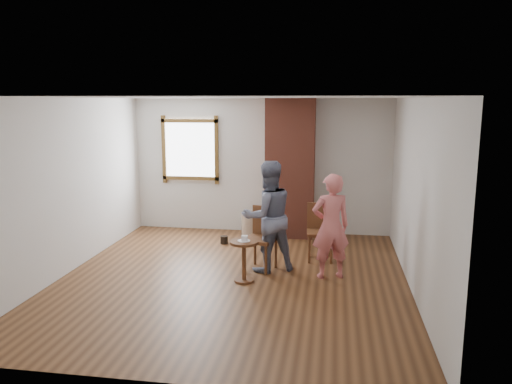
# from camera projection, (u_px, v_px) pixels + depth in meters

# --- Properties ---
(ground) EXTENTS (5.50, 5.50, 0.00)m
(ground) POSITION_uv_depth(u_px,v_px,m) (233.00, 279.00, 7.25)
(ground) COLOR brown
(ground) RESTS_ON ground
(room_shell) EXTENTS (5.04, 5.52, 2.62)m
(room_shell) POSITION_uv_depth(u_px,v_px,m) (236.00, 151.00, 7.52)
(room_shell) COLOR silver
(room_shell) RESTS_ON ground
(brick_chimney) EXTENTS (0.90, 0.50, 2.60)m
(brick_chimney) POSITION_uv_depth(u_px,v_px,m) (290.00, 168.00, 9.35)
(brick_chimney) COLOR brown
(brick_chimney) RESTS_ON ground
(stoneware_crock) EXTENTS (0.38, 0.38, 0.45)m
(stoneware_crock) POSITION_uv_depth(u_px,v_px,m) (251.00, 224.00, 9.56)
(stoneware_crock) COLOR tan
(stoneware_crock) RESTS_ON ground
(dark_pot) EXTENTS (0.15, 0.15, 0.14)m
(dark_pot) POSITION_uv_depth(u_px,v_px,m) (224.00, 240.00, 9.04)
(dark_pot) COLOR black
(dark_pot) RESTS_ON ground
(dining_chair_left) EXTENTS (0.56, 0.56, 0.96)m
(dining_chair_left) POSITION_uv_depth(u_px,v_px,m) (263.00, 234.00, 7.64)
(dining_chair_left) COLOR brown
(dining_chair_left) RESTS_ON ground
(dining_chair_right) EXTENTS (0.45, 0.45, 0.91)m
(dining_chair_right) POSITION_uv_depth(u_px,v_px,m) (320.00, 228.00, 8.10)
(dining_chair_right) COLOR brown
(dining_chair_right) RESTS_ON ground
(side_table) EXTENTS (0.40, 0.40, 0.60)m
(side_table) POSITION_uv_depth(u_px,v_px,m) (244.00, 254.00, 7.09)
(side_table) COLOR brown
(side_table) RESTS_ON ground
(cake_plate) EXTENTS (0.18, 0.18, 0.01)m
(cake_plate) POSITION_uv_depth(u_px,v_px,m) (244.00, 241.00, 7.06)
(cake_plate) COLOR white
(cake_plate) RESTS_ON side_table
(cake_slice) EXTENTS (0.08, 0.07, 0.06)m
(cake_slice) POSITION_uv_depth(u_px,v_px,m) (245.00, 238.00, 7.05)
(cake_slice) COLOR white
(cake_slice) RESTS_ON cake_plate
(man) EXTENTS (1.03, 0.96, 1.69)m
(man) POSITION_uv_depth(u_px,v_px,m) (268.00, 216.00, 7.49)
(man) COLOR #151B3B
(man) RESTS_ON ground
(person_pink) EXTENTS (0.65, 0.52, 1.54)m
(person_pink) POSITION_uv_depth(u_px,v_px,m) (331.00, 226.00, 7.20)
(person_pink) COLOR #DC6E6E
(person_pink) RESTS_ON ground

